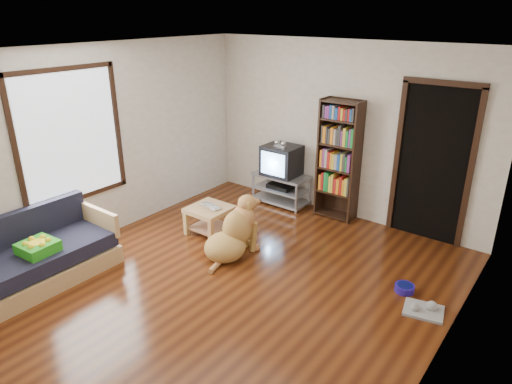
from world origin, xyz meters
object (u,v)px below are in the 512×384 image
Objects in this scene: sofa at (36,261)px; dog at (234,234)px; tv_stand at (281,188)px; crt_tv at (282,160)px; dog_bowl at (405,288)px; grey_rag at (423,311)px; green_cushion at (38,247)px; coffee_table at (210,215)px; bookshelf at (339,154)px; laptop at (208,207)px.

sofa is 1.80× the size of dog.
sofa is at bearing -105.02° from tv_stand.
dog_bowl is at bearing -26.50° from crt_tv.
dog is (-2.38, -0.27, 0.28)m from grey_rag.
green_cushion reaches higher than tv_stand.
crt_tv reaches higher than dog_bowl.
coffee_table is (-3.04, -0.01, 0.27)m from grey_rag.
green_cushion is 2.29m from dog.
sofa is (-1.92, -3.72, -0.74)m from bookshelf.
dog_bowl is 2.85m from tv_stand.
sofa is (-3.82, -2.13, 0.25)m from grey_rag.
dog is (0.47, -1.79, -0.45)m from crt_tv.
dog reaches higher than coffee_table.
green_cushion is 1.69× the size of dog_bowl.
dog is (0.67, -0.26, 0.02)m from coffee_table.
grey_rag is 0.40× the size of dog.
grey_rag is at bearing -39.98° from bookshelf.
laptop is at bearing -97.13° from tv_stand.
bookshelf reaches higher than dog.
laptop is (0.66, 2.09, -0.07)m from green_cushion.
crt_tv is 3.81m from sofa.
coffee_table is at bearing -174.61° from dog_bowl.
bookshelf reaches higher than coffee_table.
green_cushion is 0.41× the size of tv_stand.
bookshelf is 1.00× the size of sofa.
dog_bowl is at bearing 14.15° from dog.
coffee_table reaches higher than dog_bowl.
grey_rag is 2.41m from dog.
coffee_table is at bearing 69.79° from sofa.
green_cushion is 0.93× the size of grey_rag.
tv_stand is (0.19, 1.54, -0.14)m from laptop.
sofa is at bearing -98.47° from laptop.
sofa reaches higher than dog.
dog is at bearing -21.66° from coffee_table.
coffee_table is 0.72m from dog.
tv_stand is at bearing 82.73° from coffee_table.
laptop is 0.19× the size of sofa.
dog_bowl is at bearing 140.19° from grey_rag.
laptop is 0.19× the size of bookshelf.
crt_tv reaches higher than tv_stand.
dog_bowl is 0.55× the size of grey_rag.
bookshelf is at bearing 75.68° from dog.
crt_tv is at bearing 82.84° from coffee_table.
tv_stand is 1.83m from dog.
laptop is 0.34× the size of dog.
dog_bowl is at bearing 30.80° from green_cushion.
grey_rag is 0.22× the size of bookshelf.
bookshelf is at bearing 54.50° from coffee_table.
crt_tv reaches higher than coffee_table.
sofa is 2.36m from dog.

